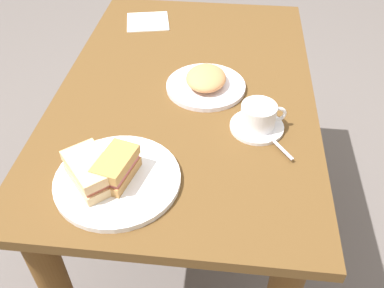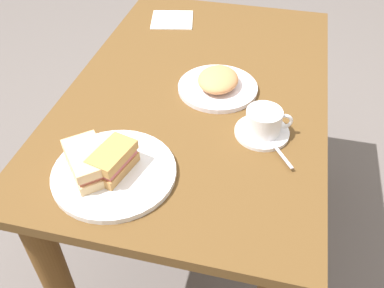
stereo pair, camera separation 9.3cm
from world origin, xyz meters
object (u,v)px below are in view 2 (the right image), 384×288
spoon (278,150)px  side_plate (218,88)px  sandwich_plate (114,173)px  coffee_saucer (262,132)px  sandwich_front (113,161)px  coffee_cup (264,121)px  napkin (172,20)px  sandwich_back (88,162)px  dining_table (198,127)px

spoon → side_plate: (0.23, 0.19, -0.01)m
sandwich_plate → coffee_saucer: 0.39m
spoon → coffee_saucer: bearing=34.6°
sandwich_front → coffee_cup: (0.22, -0.31, -0.00)m
sandwich_front → side_plate: size_ratio=0.54×
napkin → side_plate: bearing=-148.1°
coffee_saucer → side_plate: side_plate is taller
sandwich_back → coffee_cup: bearing=-56.9°
coffee_saucer → napkin: bearing=35.0°
coffee_saucer → side_plate: bearing=41.6°
napkin → sandwich_front: bearing=-174.0°
spoon → side_plate: size_ratio=0.38×
napkin → sandwich_back: bearing=-178.0°
sandwich_front → napkin: 0.79m
coffee_saucer → side_plate: (0.17, 0.15, 0.00)m
dining_table → side_plate: size_ratio=5.06×
sandwich_plate → spoon: bearing=-66.3°
sandwich_plate → napkin: sandwich_plate is taller
dining_table → coffee_cup: size_ratio=9.85×
side_plate → coffee_saucer: bearing=-138.4°
sandwich_front → coffee_saucer: size_ratio=0.90×
coffee_cup → sandwich_front: bearing=125.4°
side_plate → sandwich_back: bearing=151.6°
sandwich_back → side_plate: bearing=-28.4°
sandwich_back → spoon: size_ratio=1.73×
sandwich_back → spoon: (0.17, -0.41, -0.03)m
napkin → sandwich_plate: bearing=-174.2°
spoon → side_plate: 0.30m
coffee_saucer → sandwich_back: bearing=123.2°
sandwich_front → sandwich_back: sandwich_front is taller
dining_table → sandwich_back: size_ratio=7.68×
sandwich_back → coffee_saucer: (0.24, -0.37, -0.04)m
sandwich_front → coffee_cup: bearing=-54.6°
sandwich_front → coffee_cup: size_ratio=1.06×
spoon → side_plate: spoon is taller
dining_table → sandwich_plate: 0.45m
spoon → side_plate: bearing=39.8°
coffee_saucer → coffee_cup: coffee_cup is taller
sandwich_back → spoon: sandwich_back is taller
sandwich_front → napkin: bearing=6.0°
napkin → dining_table: bearing=-153.9°
coffee_cup → spoon: bearing=-146.4°
side_plate → sandwich_plate: bearing=156.8°
coffee_cup → side_plate: coffee_cup is taller
sandwich_plate → sandwich_back: sandwich_back is taller
coffee_cup → sandwich_back: bearing=123.1°
dining_table → side_plate: side_plate is taller
dining_table → coffee_saucer: 0.32m
dining_table → sandwich_back: bearing=158.7°
dining_table → sandwich_plate: (-0.40, 0.11, 0.17)m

